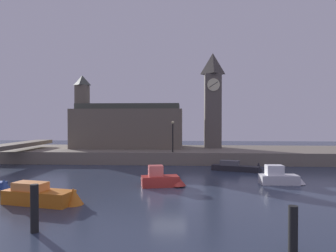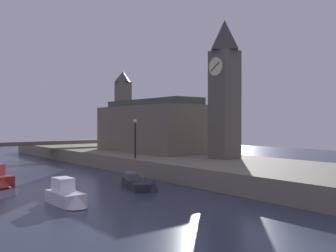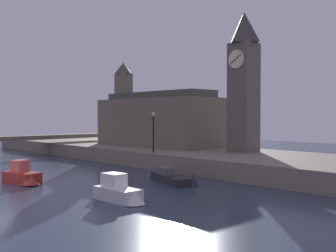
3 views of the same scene
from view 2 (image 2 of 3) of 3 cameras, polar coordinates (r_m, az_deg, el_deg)
The scene contains 6 objects.
far_embankment at distance 40.74m, azimuth 1.62°, elevation -5.43°, with size 70.00×12.00×1.50m, color slate.
clock_tower at distance 38.01m, azimuth 8.28°, elevation 5.70°, with size 2.50×2.54×13.34m.
parliament_hall at distance 47.17m, azimuth -2.58°, elevation 0.01°, with size 15.30×6.83×10.34m.
streetlamp at distance 37.75m, azimuth -4.83°, elevation -1.16°, with size 0.36×0.36×3.78m.
boat_barge_dark at distance 29.64m, azimuth -4.32°, elevation -8.39°, with size 5.56×2.68×1.39m.
boat_ferry_white at distance 24.51m, azimuth -14.54°, elevation -9.88°, with size 3.72×1.48×1.58m.
Camera 2 is at (31.46, -5.55, 4.95)m, focal length 41.61 mm.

